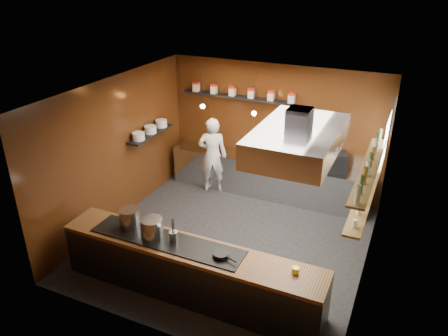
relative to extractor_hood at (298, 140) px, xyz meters
The scene contains 26 objects.
floor 2.85m from the extractor_hood, 162.90° to the left, with size 5.00×5.00×0.00m, color black.
back_wall 3.33m from the extractor_hood, 114.15° to the left, with size 5.00×5.00×0.00m, color #361609.
left_wall 3.95m from the extractor_hood, behind, with size 5.00×5.00×0.00m, color #361609.
right_wall 1.62m from the extractor_hood, 18.43° to the left, with size 5.00×5.00×0.00m, color brown.
ceiling 1.45m from the extractor_hood, 162.90° to the left, with size 5.00×5.00×0.00m, color silver.
window_pane 2.47m from the extractor_hood, 61.29° to the left, with size 1.00×1.00×0.00m, color white.
prep_counter 3.54m from the extractor_hood, 116.83° to the left, with size 4.60×0.65×0.90m, color silver.
pass_counter 2.70m from the extractor_hood, 137.38° to the right, with size 4.40×0.72×0.94m.
tin_shelf 3.54m from the extractor_hood, 128.56° to the left, with size 2.60×0.26×0.04m, color black.
plate_shelf 4.02m from the extractor_hood, 158.96° to the left, with size 0.30×1.40×0.04m, color black.
bottle_shelf_upper 1.38m from the extractor_hood, 33.94° to the left, with size 0.26×2.80×0.04m, color brown.
bottle_shelf_lower 1.64m from the extractor_hood, 33.94° to the left, with size 0.26×2.80×0.04m, color brown.
extractor_hood is the anchor object (origin of this frame).
pendant_left 3.44m from the extractor_hood, 142.13° to the left, with size 0.10×0.10×0.95m.
pendant_right 2.60m from the extractor_hood, 125.54° to the left, with size 0.10×0.10×0.95m.
storage_tins 3.44m from the extractor_hood, 126.60° to the left, with size 2.43×0.13×0.22m.
plate_stacks 3.99m from the extractor_hood, 158.96° to the left, with size 0.26×1.16×0.16m.
bottles 1.33m from the extractor_hood, 33.94° to the left, with size 0.06×2.66×0.24m.
wine_glasses 1.59m from the extractor_hood, 33.94° to the left, with size 0.07×2.37×0.13m.
stockpot_large 3.03m from the extractor_hood, 155.66° to the right, with size 0.35×0.35×0.34m, color #B4B7BC.
stockpot_small 2.69m from the extractor_hood, 147.94° to the right, with size 0.36×0.36×0.34m, color #B4B7BB.
utensil_crock 2.46m from the extractor_hood, 143.23° to the right, with size 0.14×0.14×0.18m, color #B4B6BB.
frying_pan 2.09m from the extractor_hood, 120.44° to the right, with size 0.42×0.26×0.06m.
butter_jar 1.94m from the extractor_hood, 70.54° to the right, with size 0.11×0.11×0.09m, color yellow.
espresso_machine 2.98m from the extractor_hood, 84.98° to the left, with size 0.40×0.38×0.40m, color black.
chef 3.75m from the extractor_hood, 138.65° to the left, with size 0.66×0.43×1.81m, color white.
Camera 1 is at (2.84, -6.50, 4.94)m, focal length 35.00 mm.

